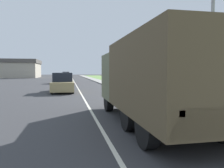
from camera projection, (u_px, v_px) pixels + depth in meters
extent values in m
plane|color=#38383A|center=(75.00, 83.00, 35.98)|extent=(180.00, 180.00, 0.00)
cube|color=silver|center=(75.00, 83.00, 35.98)|extent=(0.12, 120.00, 0.00)
cube|color=#9E9B93|center=(102.00, 82.00, 36.86)|extent=(1.80, 120.00, 0.12)
cube|color=#6B9347|center=(127.00, 82.00, 37.73)|extent=(7.00, 120.00, 0.02)
cube|color=#606647|center=(130.00, 77.00, 10.46)|extent=(2.44, 2.13, 2.10)
cube|color=brown|center=(164.00, 75.00, 6.73)|extent=(2.44, 5.49, 2.37)
cube|color=red|center=(181.00, 114.00, 3.93)|extent=(0.12, 0.06, 0.12)
cylinder|color=black|center=(109.00, 100.00, 10.21)|extent=(0.30, 1.05, 1.05)
cylinder|color=black|center=(152.00, 99.00, 10.63)|extent=(0.30, 1.05, 1.05)
cylinder|color=black|center=(147.00, 127.00, 5.24)|extent=(0.30, 1.05, 1.05)
cylinder|color=black|center=(128.00, 114.00, 6.85)|extent=(0.30, 1.05, 1.05)
cylinder|color=black|center=(190.00, 111.00, 7.27)|extent=(0.30, 1.05, 1.05)
cube|color=tan|center=(63.00, 86.00, 19.48)|extent=(1.90, 4.63, 0.78)
cube|color=black|center=(63.00, 77.00, 19.53)|extent=(1.67, 2.08, 0.78)
cylinder|color=black|center=(54.00, 87.00, 20.78)|extent=(0.20, 0.64, 0.64)
cylinder|color=black|center=(72.00, 87.00, 21.12)|extent=(0.20, 0.64, 0.64)
cylinder|color=black|center=(52.00, 90.00, 17.88)|extent=(0.20, 0.64, 0.64)
cylinder|color=black|center=(73.00, 90.00, 18.22)|extent=(0.20, 0.64, 0.64)
cube|color=maroon|center=(62.00, 80.00, 33.89)|extent=(1.92, 4.57, 0.73)
cube|color=black|center=(62.00, 75.00, 33.94)|extent=(1.69, 2.06, 0.74)
cylinder|color=black|center=(57.00, 81.00, 35.16)|extent=(0.20, 0.64, 0.64)
cylinder|color=black|center=(68.00, 81.00, 35.50)|extent=(0.20, 0.64, 0.64)
cylinder|color=black|center=(56.00, 82.00, 32.30)|extent=(0.20, 0.64, 0.64)
cylinder|color=black|center=(67.00, 82.00, 32.64)|extent=(0.20, 0.64, 0.64)
cube|color=navy|center=(64.00, 78.00, 46.95)|extent=(1.73, 3.94, 0.58)
cube|color=black|center=(64.00, 75.00, 46.99)|extent=(1.52, 1.77, 0.62)
cylinder|color=black|center=(61.00, 78.00, 48.04)|extent=(0.20, 0.64, 0.64)
cylinder|color=black|center=(68.00, 78.00, 48.34)|extent=(0.20, 0.64, 0.64)
cylinder|color=black|center=(60.00, 79.00, 45.57)|extent=(0.20, 0.64, 0.64)
cylinder|color=black|center=(68.00, 79.00, 45.87)|extent=(0.20, 0.64, 0.64)
cube|color=tan|center=(66.00, 76.00, 55.19)|extent=(1.88, 3.90, 0.78)
cube|color=black|center=(66.00, 73.00, 55.22)|extent=(1.66, 1.76, 0.78)
cylinder|color=black|center=(63.00, 77.00, 56.26)|extent=(0.20, 0.64, 0.64)
cylinder|color=black|center=(69.00, 77.00, 56.59)|extent=(0.20, 0.64, 0.64)
cylinder|color=black|center=(62.00, 78.00, 53.82)|extent=(0.20, 0.64, 0.64)
cylinder|color=black|center=(69.00, 77.00, 54.15)|extent=(0.20, 0.64, 0.64)
cube|color=black|center=(206.00, 78.00, 12.83)|extent=(1.92, 2.37, 0.59)
cylinder|color=black|center=(189.00, 96.00, 12.94)|extent=(0.24, 0.76, 0.76)
cylinder|color=black|center=(216.00, 95.00, 13.30)|extent=(0.24, 0.76, 0.76)
cylinder|color=gray|center=(213.00, 14.00, 8.84)|extent=(0.14, 0.14, 8.13)
cylinder|color=brown|center=(204.00, 68.00, 17.84)|extent=(0.33, 0.33, 4.19)
sphere|color=#477038|center=(205.00, 32.00, 17.68)|extent=(2.91, 2.91, 2.91)
cube|color=#B2A893|center=(14.00, 70.00, 64.11)|extent=(13.88, 12.92, 4.18)
cube|color=#514C47|center=(14.00, 62.00, 63.95)|extent=(14.43, 13.44, 1.05)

